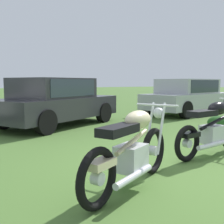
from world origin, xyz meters
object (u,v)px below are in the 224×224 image
(motorcycle_black, at_px, (212,128))
(car_charcoal, at_px, (55,99))
(shrub_low, at_px, (218,123))
(motorcycle_cream, at_px, (132,150))
(car_silver, at_px, (189,95))

(motorcycle_black, xyz_separation_m, car_charcoal, (-1.10, 4.75, 0.31))
(motorcycle_black, distance_m, shrub_low, 2.84)
(car_charcoal, xyz_separation_m, shrub_low, (3.44, -3.17, -0.60))
(motorcycle_cream, xyz_separation_m, shrub_low, (4.51, 2.08, -0.29))
(motorcycle_cream, distance_m, car_silver, 8.68)
(car_silver, distance_m, shrub_low, 4.04)
(motorcycle_cream, relative_size, car_charcoal, 0.43)
(car_charcoal, relative_size, shrub_low, 7.30)
(motorcycle_cream, relative_size, motorcycle_black, 0.96)
(car_silver, bearing_deg, car_charcoal, 170.46)
(motorcycle_black, height_order, shrub_low, motorcycle_black)
(car_charcoal, bearing_deg, motorcycle_cream, -126.98)
(car_charcoal, bearing_deg, shrub_low, -68.09)
(car_charcoal, relative_size, car_silver, 0.93)
(motorcycle_cream, bearing_deg, car_charcoal, 53.79)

